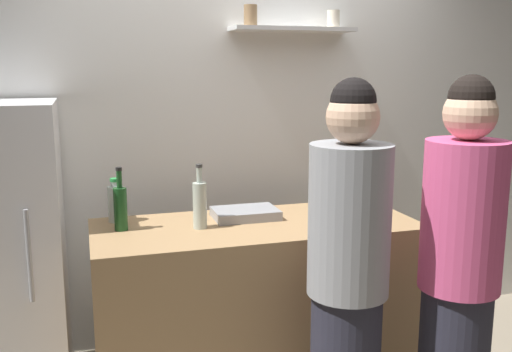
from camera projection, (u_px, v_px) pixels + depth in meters
name	position (u px, v px, depth m)	size (l,w,h in m)	color
back_wall_assembly	(245.00, 135.00, 3.66)	(4.80, 0.32, 2.60)	white
counter	(256.00, 307.00, 3.07)	(1.67, 0.69, 0.93)	#9E7A51
baking_pan	(245.00, 213.00, 3.09)	(0.34, 0.24, 0.05)	gray
utensil_holder	(355.00, 200.00, 3.21)	(0.12, 0.12, 0.23)	#B2B2B7
wine_bottle_pale_glass	(200.00, 204.00, 2.88)	(0.07, 0.07, 0.33)	#B2BFB2
wine_bottle_amber_glass	(348.00, 199.00, 3.00)	(0.08, 0.08, 0.31)	#472814
wine_bottle_green_glass	(120.00, 207.00, 2.84)	(0.07, 0.07, 0.32)	#19471E
water_bottle_plastic	(116.00, 203.00, 3.00)	(0.08, 0.08, 0.23)	silver
person_pink_top	(459.00, 278.00, 2.45)	(0.34, 0.34, 1.70)	#262633
person_grey_hoodie	(347.00, 283.00, 2.41)	(0.34, 0.34, 1.69)	#262633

